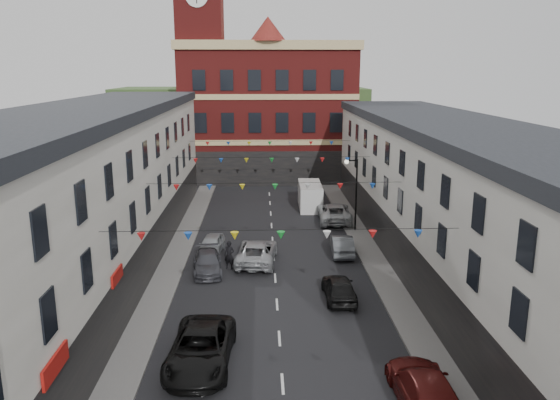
{
  "coord_description": "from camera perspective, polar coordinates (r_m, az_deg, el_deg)",
  "views": [
    {
      "loc": [
        -0.82,
        -28.58,
        12.97
      ],
      "look_at": [
        0.45,
        8.02,
        4.16
      ],
      "focal_mm": 35.0,
      "sensor_mm": 36.0,
      "label": 1
    }
  ],
  "objects": [
    {
      "name": "pavement_right",
      "position": [
        34.07,
        11.41,
        -8.99
      ],
      "size": [
        1.8,
        64.0,
        0.15
      ],
      "primitive_type": "cube",
      "color": "#605E5B",
      "rests_on": "ground"
    },
    {
      "name": "car_left_e",
      "position": [
        39.64,
        -7.18,
        -4.66
      ],
      "size": [
        2.01,
        4.09,
        1.34
      ],
      "primitive_type": "imported",
      "rotation": [
        0.0,
        0.0,
        -0.11
      ],
      "color": "#9A9FA3",
      "rests_on": "ground"
    },
    {
      "name": "distant_hill",
      "position": [
        90.99,
        -4.02,
        8.47
      ],
      "size": [
        40.0,
        14.0,
        10.0
      ],
      "primitive_type": "cube",
      "color": "#325025",
      "rests_on": "ground"
    },
    {
      "name": "white_van",
      "position": [
        52.11,
        3.16,
        0.44
      ],
      "size": [
        2.18,
        5.41,
        2.37
      ],
      "primitive_type": "cube",
      "rotation": [
        0.0,
        0.0,
        -0.02
      ],
      "color": "silver",
      "rests_on": "ground"
    },
    {
      "name": "street_lamp",
      "position": [
        44.15,
        7.67,
        1.56
      ],
      "size": [
        1.1,
        0.36,
        6.0
      ],
      "color": "black",
      "rests_on": "ground"
    },
    {
      "name": "pedestrian",
      "position": [
        36.45,
        -5.33,
        -5.77
      ],
      "size": [
        0.82,
        0.67,
        1.92
      ],
      "primitive_type": "imported",
      "rotation": [
        0.0,
        0.0,
        -0.34
      ],
      "color": "black",
      "rests_on": "ground"
    },
    {
      "name": "ground",
      "position": [
        31.4,
        -0.31,
        -10.87
      ],
      "size": [
        160.0,
        160.0,
        0.0
      ],
      "primitive_type": "plane",
      "color": "black",
      "rests_on": "ground"
    },
    {
      "name": "car_right_d",
      "position": [
        31.93,
        6.21,
        -9.12
      ],
      "size": [
        1.75,
        4.24,
        1.44
      ],
      "primitive_type": "imported",
      "rotation": [
        0.0,
        0.0,
        3.15
      ],
      "color": "black",
      "rests_on": "ground"
    },
    {
      "name": "car_right_f",
      "position": [
        47.7,
        5.7,
        -1.3
      ],
      "size": [
        3.0,
        6.01,
        1.64
      ],
      "primitive_type": "imported",
      "rotation": [
        0.0,
        0.0,
        3.09
      ],
      "color": "#A8ABAC",
      "rests_on": "ground"
    },
    {
      "name": "pavement_left",
      "position": [
        33.74,
        -12.37,
        -9.27
      ],
      "size": [
        1.8,
        64.0,
        0.15
      ],
      "primitive_type": "cube",
      "color": "#605E5B",
      "rests_on": "ground"
    },
    {
      "name": "moving_car",
      "position": [
        37.57,
        -2.46,
        -5.43
      ],
      "size": [
        3.11,
        5.79,
        1.55
      ],
      "primitive_type": "imported",
      "rotation": [
        0.0,
        0.0,
        3.04
      ],
      "color": "#A4A6AB",
      "rests_on": "ground"
    },
    {
      "name": "terrace_right",
      "position": [
        33.16,
        20.43,
        -1.51
      ],
      "size": [
        8.4,
        56.0,
        9.7
      ],
      "color": "silver",
      "rests_on": "ground"
    },
    {
      "name": "clock_tower",
      "position": [
        63.96,
        -8.26,
        15.15
      ],
      "size": [
        5.6,
        5.6,
        30.0
      ],
      "color": "maroon",
      "rests_on": "ground"
    },
    {
      "name": "car_right_e",
      "position": [
        39.47,
        6.47,
        -4.67
      ],
      "size": [
        1.67,
        4.3,
        1.4
      ],
      "primitive_type": "imported",
      "rotation": [
        0.0,
        0.0,
        3.09
      ],
      "color": "#575C60",
      "rests_on": "ground"
    },
    {
      "name": "car_left_d",
      "position": [
        36.19,
        -7.58,
        -6.5
      ],
      "size": [
        2.28,
        4.62,
        1.29
      ],
      "primitive_type": "imported",
      "rotation": [
        0.0,
        0.0,
        0.11
      ],
      "color": "#43444B",
      "rests_on": "ground"
    },
    {
      "name": "car_right_c",
      "position": [
        23.25,
        14.9,
        -18.56
      ],
      "size": [
        2.25,
        5.45,
        1.58
      ],
      "primitive_type": "imported",
      "rotation": [
        0.0,
        0.0,
        3.15
      ],
      "color": "#511210",
      "rests_on": "ground"
    },
    {
      "name": "car_left_c",
      "position": [
        25.49,
        -8.29,
        -15.09
      ],
      "size": [
        3.02,
        6.03,
        1.64
      ],
      "primitive_type": "imported",
      "rotation": [
        0.0,
        0.0,
        -0.05
      ],
      "color": "black",
      "rests_on": "ground"
    },
    {
      "name": "civic_building",
      "position": [
        66.71,
        -1.29,
        9.37
      ],
      "size": [
        20.6,
        13.3,
        18.5
      ],
      "color": "maroon",
      "rests_on": "ground"
    },
    {
      "name": "terrace_left",
      "position": [
        32.45,
        -21.66,
        -1.03
      ],
      "size": [
        8.4,
        56.0,
        10.7
      ],
      "color": "beige",
      "rests_on": "ground"
    }
  ]
}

